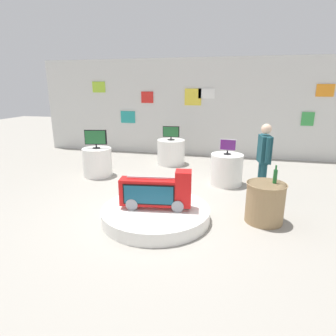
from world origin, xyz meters
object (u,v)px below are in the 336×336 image
Objects in this scene: main_display_pedestal at (156,213)px; tv_on_center_rear at (228,146)px; side_table_round at (265,202)px; display_pedestal_right_rear at (171,152)px; shopper_browsing_near_truck at (264,157)px; display_pedestal_center_rear at (226,169)px; display_pedestal_left_rear at (97,162)px; novelty_firetruck_tv at (157,192)px; bottle_on_side_table at (275,176)px; tv_on_left_rear at (96,138)px; tv_on_right_rear at (171,133)px.

tv_on_center_rear reaches higher than main_display_pedestal.
display_pedestal_right_rear is at bearing 125.18° from side_table_round.
display_pedestal_right_rear is 0.52× the size of shopper_browsing_near_truck.
tv_on_center_rear is (0.00, -0.00, 0.57)m from display_pedestal_center_rear.
tv_on_center_rear is at bearing -84.79° from display_pedestal_center_rear.
tv_on_center_rear is at bearing 129.75° from shopper_browsing_near_truck.
main_display_pedestal is 3.07m from display_pedestal_left_rear.
display_pedestal_center_rear is at bearing 110.73° from side_table_round.
novelty_firetruck_tv is at bearing -81.28° from display_pedestal_right_rear.
tv_on_center_rear reaches higher than bottle_on_side_table.
display_pedestal_center_rear is 0.92× the size of display_pedestal_right_rear.
tv_on_center_rear is at bearing 63.30° from novelty_firetruck_tv.
tv_on_left_rear is at bearing 168.80° from shopper_browsing_near_truck.
bottle_on_side_table is (0.84, -1.83, 0.46)m from display_pedestal_center_rear.
display_pedestal_right_rear is 3.46m from shopper_browsing_near_truck.
main_display_pedestal is 3.89m from tv_on_right_rear.
display_pedestal_center_rear is (3.31, 0.07, 0.00)m from display_pedestal_left_rear.
main_display_pedestal is 2.63m from tv_on_center_rear.
novelty_firetruck_tv is at bearing -44.41° from display_pedestal_left_rear.
display_pedestal_right_rear is (-1.69, 1.54, 0.00)m from display_pedestal_center_rear.
main_display_pedestal is 2.44m from shopper_browsing_near_truck.
shopper_browsing_near_truck reaches higher than side_table_round.
main_display_pedestal is at bearing -117.23° from tv_on_center_rear.
tv_on_center_rear is at bearing 1.20° from display_pedestal_left_rear.
bottle_on_side_table is at bearing -53.05° from display_pedestal_right_rear.
shopper_browsing_near_truck reaches higher than novelty_firetruck_tv.
bottle_on_side_table is (2.53, -3.36, 0.46)m from display_pedestal_right_rear.
display_pedestal_right_rear is 4.23m from bottle_on_side_table.
tv_on_right_rear is at bearing 44.73° from display_pedestal_left_rear.
shopper_browsing_near_truck reaches higher than tv_on_left_rear.
tv_on_center_rear is (1.14, 2.22, 0.83)m from main_display_pedestal.
shopper_browsing_near_truck is at bearing 88.96° from side_table_round.
side_table_round is at bearing -91.04° from shopper_browsing_near_truck.
display_pedestal_left_rear is 1.97× the size of tv_on_center_rear.
shopper_browsing_near_truck is (0.73, -0.88, 0.56)m from display_pedestal_center_rear.
tv_on_left_rear reaches higher than bottle_on_side_table.
tv_on_left_rear is (-2.17, 2.14, 0.89)m from main_display_pedestal.
tv_on_center_rear is at bearing 62.77° from main_display_pedestal.
display_pedestal_right_rear is 1.18× the size of side_table_round.
shopper_browsing_near_truck is (0.73, -0.87, -0.02)m from tv_on_center_rear.
tv_on_right_rear reaches higher than display_pedestal_center_rear.
tv_on_right_rear is 1.58× the size of bottle_on_side_table.
tv_on_right_rear reaches higher than display_pedestal_right_rear.
main_display_pedestal is at bearing -168.71° from bottle_on_side_table.
display_pedestal_left_rear is (-2.20, 2.15, -0.14)m from novelty_firetruck_tv.
side_table_round is (4.02, -1.80, -0.01)m from display_pedestal_left_rear.
tv_on_left_rear reaches higher than display_pedestal_center_rear.
tv_on_right_rear is at bearing 44.79° from tv_on_left_rear.
tv_on_center_rear is 0.54× the size of side_table_round.
side_table_round is at bearing -54.82° from display_pedestal_right_rear.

